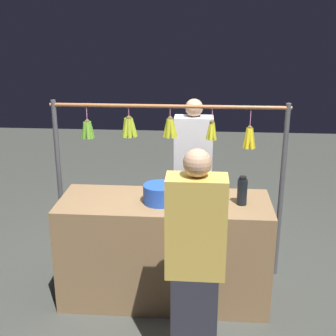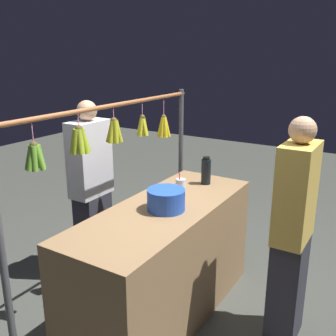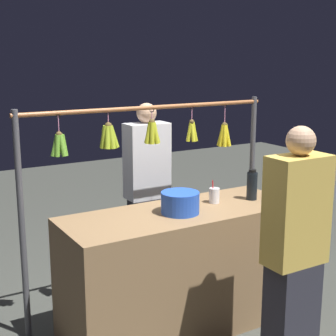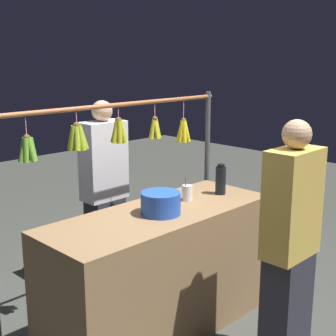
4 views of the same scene
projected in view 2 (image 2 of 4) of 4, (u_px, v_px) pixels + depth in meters
The scene contains 8 objects.
ground_plane at pixel (164, 313), 3.02m from camera, with size 12.00×12.00×0.00m, color #40423C.
market_counter at pixel (164, 263), 2.89m from camera, with size 1.72×0.64×0.89m, color olive.
display_rack at pixel (112, 161), 2.88m from camera, with size 2.07×0.14×1.62m.
water_bottle at pixel (206, 171), 3.22m from camera, with size 0.08×0.08×0.23m.
blue_bucket at pixel (166, 200), 2.69m from camera, with size 0.27×0.27×0.15m, color blue.
drink_cup at pixel (181, 186), 3.03m from camera, with size 0.08×0.08×0.17m.
vendor_person at pixel (92, 191), 3.41m from camera, with size 0.37×0.20×1.57m.
customer_person at pixel (292, 235), 2.59m from camera, with size 0.37×0.20×1.58m.
Camera 2 is at (2.17, 1.37, 1.95)m, focal length 41.46 mm.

